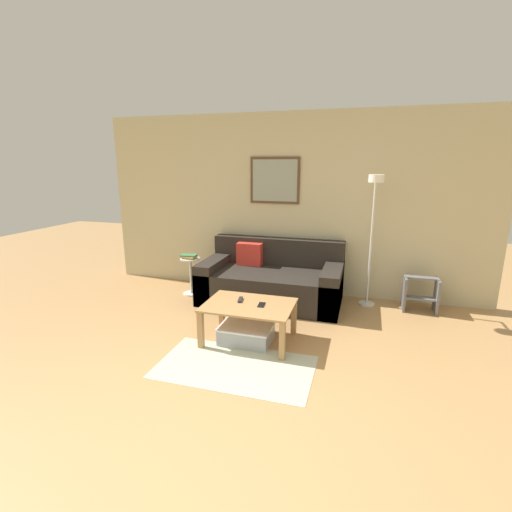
# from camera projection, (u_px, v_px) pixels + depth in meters

# --- Properties ---
(ground_plane) EXTENTS (16.00, 16.00, 0.00)m
(ground_plane) POSITION_uv_depth(u_px,v_px,m) (188.00, 436.00, 2.60)
(ground_plane) COLOR tan
(wall_back) EXTENTS (5.60, 0.09, 2.55)m
(wall_back) POSITION_uv_depth(u_px,v_px,m) (288.00, 205.00, 5.32)
(wall_back) COLOR #C6BC93
(wall_back) RESTS_ON ground_plane
(area_rug) EXTENTS (1.46, 0.83, 0.01)m
(area_rug) POSITION_uv_depth(u_px,v_px,m) (235.00, 367.00, 3.48)
(area_rug) COLOR #B2B79E
(area_rug) RESTS_ON ground_plane
(couch) EXTENTS (1.88, 0.98, 0.82)m
(couch) POSITION_uv_depth(u_px,v_px,m) (272.00, 281.00, 5.11)
(couch) COLOR #28231E
(couch) RESTS_ON ground_plane
(coffee_table) EXTENTS (0.93, 0.66, 0.42)m
(coffee_table) POSITION_uv_depth(u_px,v_px,m) (249.00, 310.00, 3.92)
(coffee_table) COLOR #AD7F4C
(coffee_table) RESTS_ON ground_plane
(storage_bin) EXTENTS (0.56, 0.41, 0.19)m
(storage_bin) POSITION_uv_depth(u_px,v_px,m) (246.00, 333.00, 3.95)
(storage_bin) COLOR #9EA3A8
(storage_bin) RESTS_ON ground_plane
(floor_lamp) EXTENTS (0.21, 0.49, 1.73)m
(floor_lamp) POSITION_uv_depth(u_px,v_px,m) (373.00, 218.00, 4.58)
(floor_lamp) COLOR silver
(floor_lamp) RESTS_ON ground_plane
(side_table) EXTENTS (0.29, 0.29, 0.54)m
(side_table) POSITION_uv_depth(u_px,v_px,m) (191.00, 273.00, 5.36)
(side_table) COLOR silver
(side_table) RESTS_ON ground_plane
(book_stack) EXTENTS (0.24, 0.16, 0.05)m
(book_stack) POSITION_uv_depth(u_px,v_px,m) (189.00, 256.00, 5.29)
(book_stack) COLOR #4C4C51
(book_stack) RESTS_ON side_table
(remote_control) EXTENTS (0.07, 0.15, 0.02)m
(remote_control) POSITION_uv_depth(u_px,v_px,m) (240.00, 300.00, 4.00)
(remote_control) COLOR #232328
(remote_control) RESTS_ON coffee_table
(cell_phone) EXTENTS (0.08, 0.15, 0.01)m
(cell_phone) POSITION_uv_depth(u_px,v_px,m) (261.00, 305.00, 3.87)
(cell_phone) COLOR black
(cell_phone) RESTS_ON coffee_table
(step_stool) EXTENTS (0.42, 0.29, 0.44)m
(step_stool) POSITION_uv_depth(u_px,v_px,m) (420.00, 293.00, 4.77)
(step_stool) COLOR slate
(step_stool) RESTS_ON ground_plane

